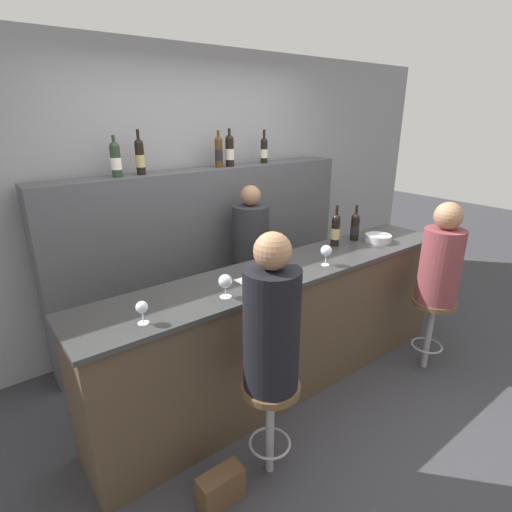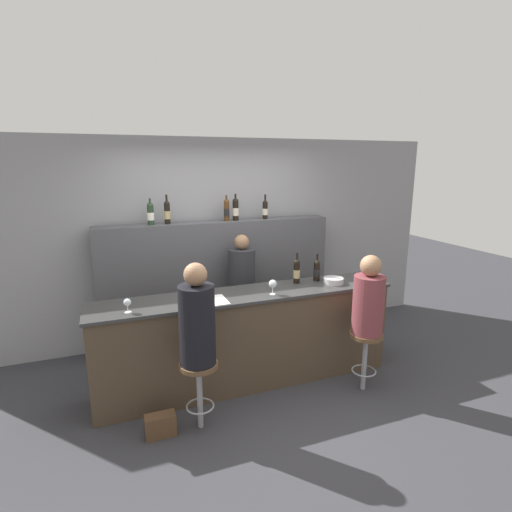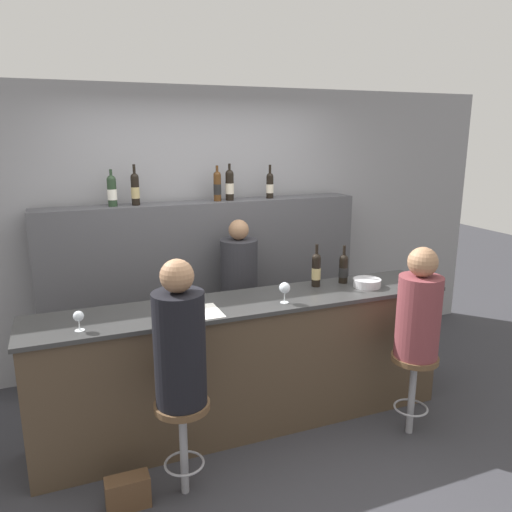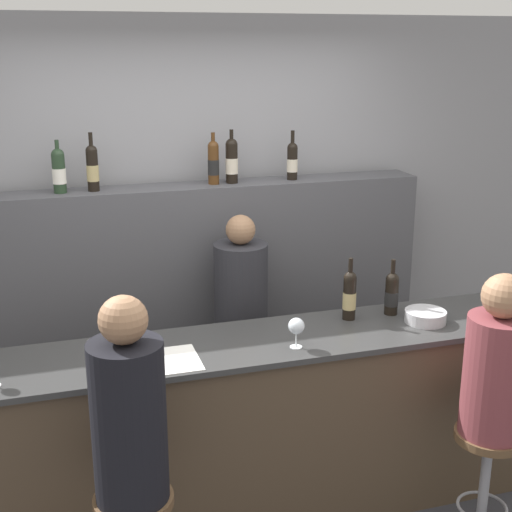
{
  "view_description": "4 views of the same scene",
  "coord_description": "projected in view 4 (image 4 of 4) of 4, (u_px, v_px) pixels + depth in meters",
  "views": [
    {
      "loc": [
        -1.84,
        -1.71,
        2.05
      ],
      "look_at": [
        -0.24,
        0.34,
        1.11
      ],
      "focal_mm": 28.0,
      "sensor_mm": 36.0,
      "label": 1
    },
    {
      "loc": [
        -1.3,
        -3.39,
        2.29
      ],
      "look_at": [
        0.11,
        0.3,
        1.36
      ],
      "focal_mm": 28.0,
      "sensor_mm": 36.0,
      "label": 2
    },
    {
      "loc": [
        -1.23,
        -2.95,
        2.18
      ],
      "look_at": [
        0.04,
        0.21,
        1.34
      ],
      "focal_mm": 35.0,
      "sensor_mm": 36.0,
      "label": 3
    },
    {
      "loc": [
        -0.91,
        -2.88,
        2.42
      ],
      "look_at": [
        0.06,
        0.26,
        1.44
      ],
      "focal_mm": 50.0,
      "sensor_mm": 36.0,
      "label": 4
    }
  ],
  "objects": [
    {
      "name": "bartender",
      "position": [
        241.0,
        342.0,
        4.34
      ],
      "size": [
        0.32,
        0.32,
        1.47
      ],
      "color": "#28282D",
      "rests_on": "ground_plane"
    },
    {
      "name": "guest_seated_left",
      "position": [
        128.0,
        412.0,
        2.84
      ],
      "size": [
        0.3,
        0.3,
        0.88
      ],
      "color": "black",
      "rests_on": "bar_stool_left"
    },
    {
      "name": "guest_seated_right",
      "position": [
        497.0,
        366.0,
        3.33
      ],
      "size": [
        0.31,
        0.31,
        0.8
      ],
      "color": "brown",
      "rests_on": "bar_stool_right"
    },
    {
      "name": "wine_bottle_backbar_4",
      "position": [
        292.0,
        160.0,
        4.53
      ],
      "size": [
        0.07,
        0.07,
        0.31
      ],
      "color": "black",
      "rests_on": "back_bar_cabinet"
    },
    {
      "name": "tasting_menu",
      "position": [
        177.0,
        359.0,
        3.34
      ],
      "size": [
        0.21,
        0.3,
        0.0
      ],
      "color": "white",
      "rests_on": "bar_counter"
    },
    {
      "name": "bar_stool_right",
      "position": [
        487.0,
        458.0,
        3.48
      ],
      "size": [
        0.34,
        0.34,
        0.62
      ],
      "color": "gray",
      "rests_on": "ground_plane"
    },
    {
      "name": "wall_back",
      "position": [
        188.0,
        221.0,
        4.67
      ],
      "size": [
        6.4,
        0.05,
        2.6
      ],
      "color": "gray",
      "rests_on": "ground_plane"
    },
    {
      "name": "metal_bowl",
      "position": [
        425.0,
        316.0,
        3.78
      ],
      "size": [
        0.22,
        0.22,
        0.06
      ],
      "color": "#B7B7BC",
      "rests_on": "bar_counter"
    },
    {
      "name": "wine_bottle_backbar_2",
      "position": [
        213.0,
        162.0,
        4.38
      ],
      "size": [
        0.07,
        0.07,
        0.32
      ],
      "color": "#4C2D14",
      "rests_on": "back_bar_cabinet"
    },
    {
      "name": "wine_glass_2",
      "position": [
        296.0,
        327.0,
        3.45
      ],
      "size": [
        0.08,
        0.08,
        0.15
      ],
      "color": "silver",
      "rests_on": "bar_counter"
    },
    {
      "name": "wine_bottle_backbar_0",
      "position": [
        59.0,
        170.0,
        4.12
      ],
      "size": [
        0.08,
        0.08,
        0.31
      ],
      "color": "#233823",
      "rests_on": "back_bar_cabinet"
    },
    {
      "name": "wine_bottle_backbar_1",
      "position": [
        92.0,
        167.0,
        4.17
      ],
      "size": [
        0.07,
        0.07,
        0.34
      ],
      "color": "black",
      "rests_on": "back_bar_cabinet"
    },
    {
      "name": "wine_bottle_backbar_3",
      "position": [
        232.0,
        160.0,
        4.41
      ],
      "size": [
        0.08,
        0.08,
        0.33
      ],
      "color": "black",
      "rests_on": "back_bar_cabinet"
    },
    {
      "name": "wine_glass_1",
      "position": [
        114.0,
        350.0,
        3.2
      ],
      "size": [
        0.08,
        0.08,
        0.15
      ],
      "color": "silver",
      "rests_on": "bar_counter"
    },
    {
      "name": "back_bar_cabinet",
      "position": [
        197.0,
        306.0,
        4.61
      ],
      "size": [
        2.93,
        0.28,
        1.58
      ],
      "color": "#4C4C51",
      "rests_on": "ground_plane"
    },
    {
      "name": "bar_counter",
      "position": [
        245.0,
        430.0,
        3.69
      ],
      "size": [
        3.13,
        0.56,
        1.0
      ],
      "color": "#473828",
      "rests_on": "ground_plane"
    },
    {
      "name": "wine_bottle_counter_1",
      "position": [
        392.0,
        293.0,
        3.87
      ],
      "size": [
        0.08,
        0.08,
        0.31
      ],
      "color": "black",
      "rests_on": "bar_counter"
    },
    {
      "name": "wine_bottle_counter_0",
      "position": [
        350.0,
        295.0,
        3.8
      ],
      "size": [
        0.07,
        0.07,
        0.34
      ],
      "color": "black",
      "rests_on": "bar_counter"
    }
  ]
}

